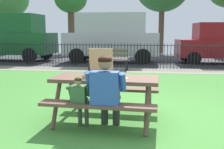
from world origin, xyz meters
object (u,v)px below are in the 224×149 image
Objects in this scene: picnic_table_foreground at (106,87)px; parked_car_right at (218,43)px; child_at_table at (80,98)px; park_bench_center at (108,60)px; pizza_slice_on_table at (120,78)px; far_tree_midleft at (71,0)px; parked_car_left at (10,36)px; parked_car_center at (112,37)px; pizza_box_open at (99,71)px; adult_at_table at (106,90)px.

parked_car_right is (4.16, 8.93, 0.41)m from picnic_table_foreground.
child_at_table is 6.59m from park_bench_center.
park_bench_center is at bearing 99.96° from pizza_slice_on_table.
child_at_table is 16.52m from far_tree_midleft.
picnic_table_foreground is at bearing -53.60° from parked_car_left.
parked_car_center is at bearing -57.60° from far_tree_midleft.
far_tree_midleft is (-5.16, 15.07, 3.11)m from pizza_slice_on_table.
parked_car_left is at bearing 126.02° from pizza_box_open.
adult_at_table is 0.74× the size of park_bench_center.
parked_car_center is at bearing 94.61° from park_bench_center.
adult_at_table is 9.53m from parked_car_center.
parked_car_center reaches higher than adult_at_table.
pizza_slice_on_table reaches higher than picnic_table_foreground.
pizza_slice_on_table is at bearing -80.04° from park_bench_center.
child_at_table reaches higher than pizza_slice_on_table.
pizza_box_open is (-0.12, 0.04, 0.26)m from picnic_table_foreground.
adult_at_table is at bearing -110.46° from pizza_slice_on_table.
adult_at_table reaches higher than picnic_table_foreground.
far_tree_midleft is at bearing 74.54° from parked_car_left.
picnic_table_foreground is 3.68× the size of pizza_box_open.
pizza_box_open reaches higher than adult_at_table.
far_tree_midleft reaches higher than parked_car_right.
parked_car_left is at bearing -105.46° from far_tree_midleft.
far_tree_midleft reaches higher than picnic_table_foreground.
park_bench_center is (-0.70, 6.01, -0.45)m from pizza_box_open.
pizza_slice_on_table is 9.12m from parked_car_center.
pizza_box_open is 1.98× the size of pizza_slice_on_table.
parked_car_right is at bearing 0.00° from parked_car_left.
parked_car_left is (-6.26, 9.44, 0.79)m from child_at_table.
child_at_table is 0.17× the size of far_tree_midleft.
picnic_table_foreground is 2.20× the size of child_at_table.
parked_car_center is (-1.15, 9.44, 0.65)m from adult_at_table.
parked_car_right is at bearing 64.25° from pizza_box_open.
parked_car_right is (10.75, 0.00, -0.29)m from parked_car_left.
parked_car_right is at bearing 66.52° from pizza_slice_on_table.
picnic_table_foreground is 6.12m from park_bench_center.
far_tree_midleft is at bearing 106.46° from child_at_table.
parked_car_left reaches higher than pizza_box_open.
pizza_box_open is at bearing -53.98° from parked_car_left.
parked_car_right reaches higher than pizza_slice_on_table.
adult_at_table is 0.25× the size of parked_car_center.
far_tree_midleft reaches higher than pizza_box_open.
picnic_table_foreground is 1.59× the size of adult_at_table.
parked_car_center reaches higher than picnic_table_foreground.
adult_at_table is 16.61m from far_tree_midleft.
pizza_slice_on_table is at bearing 36.84° from child_at_table.
parked_car_left reaches higher than picnic_table_foreground.
picnic_table_foreground is at bearing 162.89° from pizza_slice_on_table.
far_tree_midleft is (-5.00, 15.50, 3.23)m from adult_at_table.
pizza_box_open reaches higher than picnic_table_foreground.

